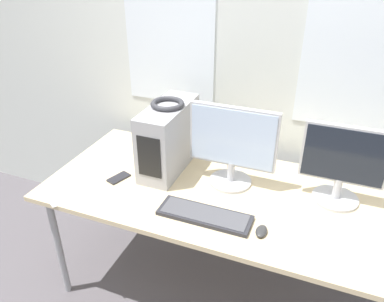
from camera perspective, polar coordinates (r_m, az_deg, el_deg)
wall_back at (r=2.29m, az=9.89°, el=14.12°), size 8.00×0.07×2.70m
desk at (r=2.06m, az=4.78°, el=-7.17°), size 1.93×0.88×0.76m
pc_tower at (r=2.14m, az=-3.59°, el=2.03°), size 0.19×0.48×0.39m
headphones at (r=2.06m, az=-3.76°, el=7.20°), size 0.19×0.19×0.03m
monitor_main at (r=1.98m, az=6.17°, el=0.95°), size 0.47×0.23×0.45m
monitor_right_near at (r=1.99m, az=21.99°, el=-1.88°), size 0.41×0.23×0.42m
keyboard at (r=1.85m, az=1.95°, el=-9.74°), size 0.46×0.15×0.02m
mouse at (r=1.78m, az=10.53°, el=-11.92°), size 0.05×0.09×0.02m
cell_phone at (r=2.16m, az=-11.10°, el=-4.03°), size 0.10×0.14×0.01m
paper_sheet_left at (r=2.15m, az=-17.74°, el=-5.37°), size 0.33×0.36×0.00m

